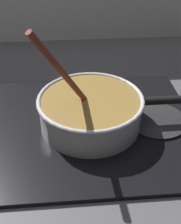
% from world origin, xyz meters
% --- Properties ---
extents(ground, '(2.40, 1.60, 0.04)m').
position_xyz_m(ground, '(0.00, 0.00, -0.02)').
color(ground, '#4C4C51').
extents(hob_plate, '(0.56, 0.48, 0.01)m').
position_xyz_m(hob_plate, '(0.11, 0.17, 0.01)').
color(hob_plate, black).
rests_on(hob_plate, ground).
extents(burner_ring, '(0.17, 0.17, 0.01)m').
position_xyz_m(burner_ring, '(0.11, 0.17, 0.02)').
color(burner_ring, '#592D0C').
rests_on(burner_ring, hob_plate).
extents(spare_burner, '(0.16, 0.16, 0.01)m').
position_xyz_m(spare_burner, '(0.28, 0.17, 0.01)').
color(spare_burner, '#262628').
rests_on(spare_burner, hob_plate).
extents(cooking_pan, '(0.42, 0.27, 0.29)m').
position_xyz_m(cooking_pan, '(0.11, 0.17, 0.06)').
color(cooking_pan, silver).
rests_on(cooking_pan, hob_plate).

